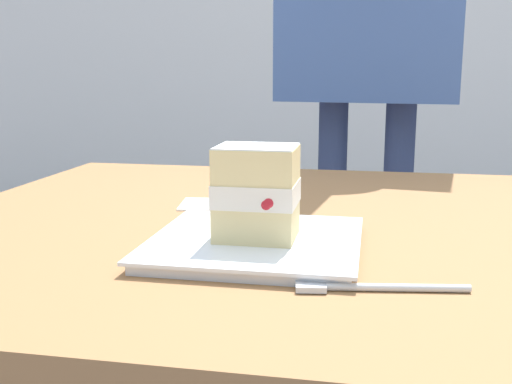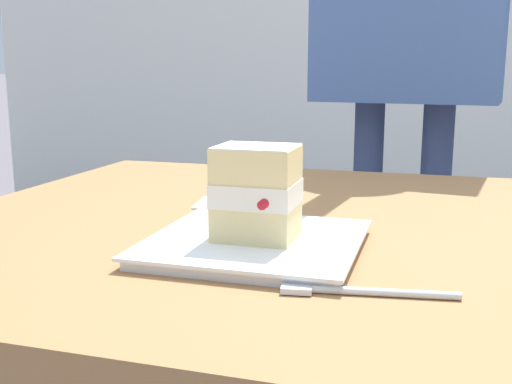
% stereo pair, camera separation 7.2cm
% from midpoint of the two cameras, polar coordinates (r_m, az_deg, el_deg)
% --- Properties ---
extents(patio_table, '(1.27, 0.91, 0.69)m').
position_cam_midpoint_polar(patio_table, '(0.90, 13.23, -9.03)').
color(patio_table, olive).
rests_on(patio_table, ground).
extents(dessert_plate, '(0.25, 0.25, 0.02)m').
position_cam_midpoint_polar(dessert_plate, '(0.74, 2.81, -4.85)').
color(dessert_plate, white).
rests_on(dessert_plate, patio_table).
extents(cake_slice, '(0.09, 0.08, 0.11)m').
position_cam_midpoint_polar(cake_slice, '(0.72, 2.93, -0.07)').
color(cake_slice, '#EAD18C').
rests_on(cake_slice, dessert_plate).
extents(dessert_fork, '(0.17, 0.04, 0.01)m').
position_cam_midpoint_polar(dessert_fork, '(0.61, 12.72, -9.04)').
color(dessert_fork, silver).
rests_on(dessert_fork, patio_table).
extents(paper_napkin, '(0.16, 0.11, 0.00)m').
position_cam_midpoint_polar(paper_napkin, '(0.97, 1.04, -1.16)').
color(paper_napkin, white).
rests_on(paper_napkin, patio_table).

